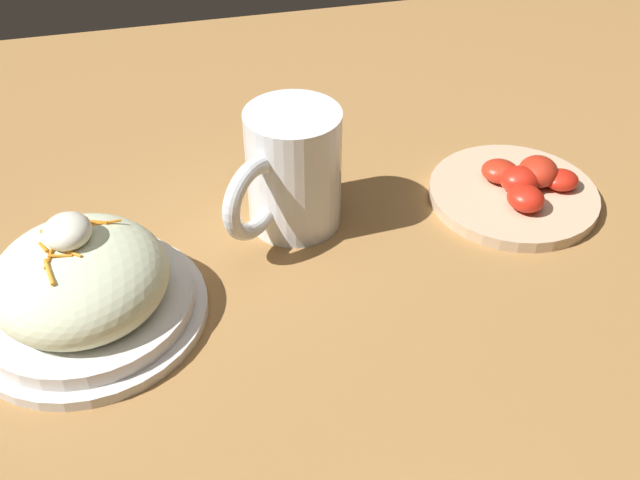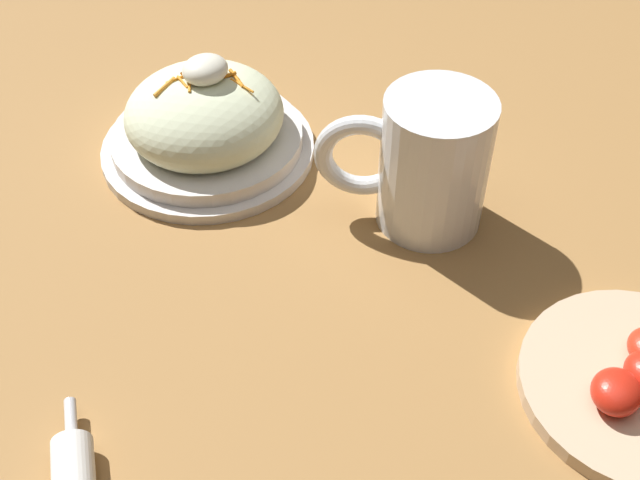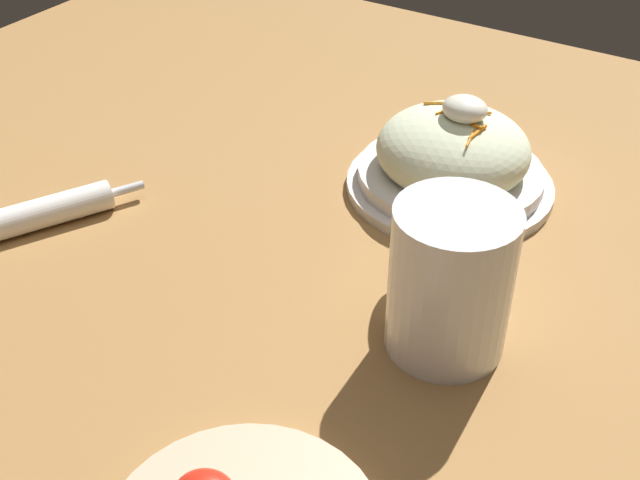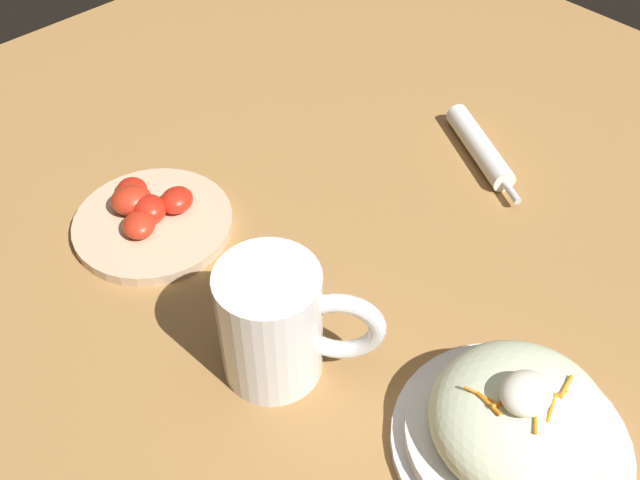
# 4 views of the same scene
# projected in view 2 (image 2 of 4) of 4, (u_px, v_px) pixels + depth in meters

# --- Properties ---
(ground_plane) EXTENTS (1.43, 1.43, 0.00)m
(ground_plane) POSITION_uv_depth(u_px,v_px,m) (349.00, 330.00, 0.68)
(ground_plane) COLOR #9E703D
(salad_plate) EXTENTS (0.22, 0.22, 0.11)m
(salad_plate) POSITION_uv_depth(u_px,v_px,m) (206.00, 124.00, 0.82)
(salad_plate) COLOR silver
(salad_plate) RESTS_ON ground_plane
(beer_mug) EXTENTS (0.13, 0.14, 0.13)m
(beer_mug) POSITION_uv_depth(u_px,v_px,m) (429.00, 169.00, 0.74)
(beer_mug) COLOR white
(beer_mug) RESTS_ON ground_plane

